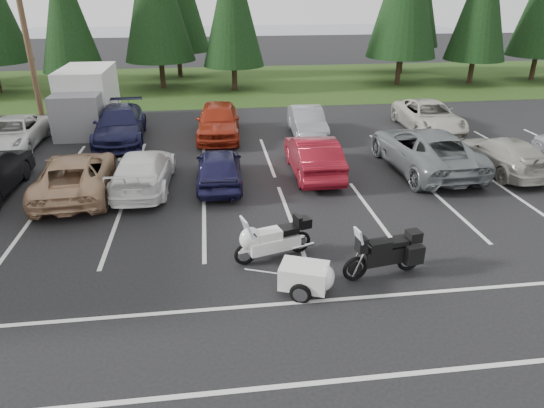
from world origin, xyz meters
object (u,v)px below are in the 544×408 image
(utility_pole, at_px, (26,33))
(adventure_motorcycle, at_px, (384,250))
(car_near_6, at_px, (425,149))
(touring_motorcycle, at_px, (273,236))
(car_far_4, at_px, (429,116))
(car_far_0, at_px, (13,133))
(car_near_4, at_px, (219,167))
(cargo_trailer, at_px, (304,279))
(car_far_2, at_px, (218,121))
(car_near_5, at_px, (313,156))
(car_near_3, at_px, (143,170))
(car_near_7, at_px, (502,154))
(car_far_3, at_px, (307,122))
(box_truck, at_px, (85,101))
(car_near_2, at_px, (75,175))
(car_far_1, at_px, (120,125))

(utility_pole, height_order, adventure_motorcycle, utility_pole)
(car_near_6, distance_m, adventure_motorcycle, 8.41)
(utility_pole, bearing_deg, touring_motorcycle, -54.27)
(car_far_4, bearing_deg, car_far_0, -177.15)
(car_near_4, height_order, cargo_trailer, car_near_4)
(car_far_2, xyz_separation_m, touring_motorcycle, (1.11, -11.52, -0.16))
(car_near_5, relative_size, car_far_2, 0.93)
(car_near_3, relative_size, car_near_4, 1.18)
(car_near_7, bearing_deg, car_near_4, -3.04)
(car_far_0, xyz_separation_m, cargo_trailer, (10.79, -12.80, -0.29))
(car_near_6, bearing_deg, car_far_3, -56.40)
(car_near_4, bearing_deg, car_far_4, -149.17)
(box_truck, relative_size, car_near_5, 1.22)
(car_far_4, bearing_deg, adventure_motorcycle, -116.14)
(car_far_3, bearing_deg, cargo_trailer, -99.66)
(car_near_3, xyz_separation_m, car_far_3, (7.11, 5.72, -0.01))
(car_near_6, relative_size, touring_motorcycle, 2.44)
(car_near_3, bearing_deg, car_far_4, -153.75)
(car_near_5, xyz_separation_m, car_near_6, (4.47, -0.02, 0.08))
(car_near_2, distance_m, car_near_4, 4.99)
(car_near_6, xyz_separation_m, touring_motorcycle, (-6.82, -6.08, -0.15))
(car_near_3, bearing_deg, car_far_3, -138.88)
(car_near_5, bearing_deg, car_near_6, -180.00)
(adventure_motorcycle, bearing_deg, car_far_1, 112.82)
(car_near_2, xyz_separation_m, car_near_3, (2.28, 0.25, -0.02))
(car_near_7, xyz_separation_m, adventure_motorcycle, (-7.17, -6.71, 0.06))
(car_far_2, bearing_deg, car_far_1, -177.53)
(car_near_4, relative_size, car_far_0, 0.85)
(car_far_2, distance_m, adventure_motorcycle, 13.25)
(car_near_6, bearing_deg, car_near_7, 167.21)
(car_near_2, relative_size, car_near_3, 1.08)
(car_near_7, bearing_deg, adventure_motorcycle, 39.85)
(car_far_1, bearing_deg, car_far_0, -177.70)
(car_near_3, relative_size, car_far_0, 1.00)
(car_near_5, bearing_deg, car_far_0, -21.57)
(box_truck, xyz_separation_m, car_far_0, (-2.63, -2.78, -0.79))
(utility_pole, height_order, car_far_4, utility_pole)
(car_near_3, height_order, car_far_1, car_far_1)
(car_near_5, distance_m, cargo_trailer, 7.98)
(car_far_4, relative_size, adventure_motorcycle, 2.16)
(car_far_3, distance_m, adventure_motorcycle, 12.42)
(car_far_3, bearing_deg, car_far_1, 179.55)
(adventure_motorcycle, bearing_deg, cargo_trailer, -177.73)
(car_far_4, bearing_deg, car_near_5, -140.82)
(box_truck, relative_size, car_near_7, 1.21)
(car_near_2, distance_m, car_far_3, 11.13)
(car_far_3, xyz_separation_m, touring_motorcycle, (-3.14, -11.21, -0.01))
(box_truck, distance_m, car_near_5, 12.71)
(car_near_4, height_order, car_near_6, car_near_6)
(utility_pole, height_order, touring_motorcycle, utility_pole)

